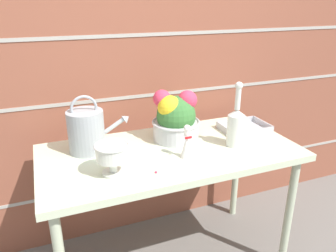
{
  "coord_description": "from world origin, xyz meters",
  "views": [
    {
      "loc": [
        -0.58,
        -1.43,
        1.48
      ],
      "look_at": [
        0.0,
        0.03,
        0.86
      ],
      "focal_mm": 35.0,
      "sensor_mm": 36.0,
      "label": 1
    }
  ],
  "objects_px": {
    "flower_planter": "(175,118)",
    "watering_can": "(87,131)",
    "crystal_pedestal_bowl": "(112,154)",
    "figurine_vase": "(187,144)",
    "wire_tray": "(244,128)",
    "glass_decanter": "(236,125)"
  },
  "relations": [
    {
      "from": "crystal_pedestal_bowl",
      "to": "wire_tray",
      "type": "distance_m",
      "value": 0.88
    },
    {
      "from": "glass_decanter",
      "to": "wire_tray",
      "type": "relative_size",
      "value": 1.27
    },
    {
      "from": "flower_planter",
      "to": "wire_tray",
      "type": "height_order",
      "value": "flower_planter"
    },
    {
      "from": "watering_can",
      "to": "figurine_vase",
      "type": "xyz_separation_m",
      "value": [
        0.44,
        -0.25,
        -0.04
      ]
    },
    {
      "from": "figurine_vase",
      "to": "crystal_pedestal_bowl",
      "type": "bearing_deg",
      "value": -175.35
    },
    {
      "from": "watering_can",
      "to": "flower_planter",
      "type": "relative_size",
      "value": 1.16
    },
    {
      "from": "crystal_pedestal_bowl",
      "to": "glass_decanter",
      "type": "height_order",
      "value": "glass_decanter"
    },
    {
      "from": "flower_planter",
      "to": "glass_decanter",
      "type": "xyz_separation_m",
      "value": [
        0.26,
        -0.19,
        -0.01
      ]
    },
    {
      "from": "crystal_pedestal_bowl",
      "to": "watering_can",
      "type": "bearing_deg",
      "value": 103.18
    },
    {
      "from": "figurine_vase",
      "to": "wire_tray",
      "type": "height_order",
      "value": "figurine_vase"
    },
    {
      "from": "crystal_pedestal_bowl",
      "to": "figurine_vase",
      "type": "distance_m",
      "value": 0.38
    },
    {
      "from": "watering_can",
      "to": "crystal_pedestal_bowl",
      "type": "height_order",
      "value": "watering_can"
    },
    {
      "from": "crystal_pedestal_bowl",
      "to": "glass_decanter",
      "type": "bearing_deg",
      "value": 5.44
    },
    {
      "from": "watering_can",
      "to": "flower_planter",
      "type": "height_order",
      "value": "watering_can"
    },
    {
      "from": "figurine_vase",
      "to": "wire_tray",
      "type": "relative_size",
      "value": 0.62
    },
    {
      "from": "watering_can",
      "to": "glass_decanter",
      "type": "relative_size",
      "value": 0.94
    },
    {
      "from": "watering_can",
      "to": "wire_tray",
      "type": "bearing_deg",
      "value": -3.51
    },
    {
      "from": "crystal_pedestal_bowl",
      "to": "figurine_vase",
      "type": "bearing_deg",
      "value": 4.65
    },
    {
      "from": "glass_decanter",
      "to": "crystal_pedestal_bowl",
      "type": "bearing_deg",
      "value": -174.56
    },
    {
      "from": "flower_planter",
      "to": "watering_can",
      "type": "bearing_deg",
      "value": 177.09
    },
    {
      "from": "wire_tray",
      "to": "crystal_pedestal_bowl",
      "type": "bearing_deg",
      "value": -164.93
    },
    {
      "from": "watering_can",
      "to": "flower_planter",
      "type": "distance_m",
      "value": 0.48
    }
  ]
}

